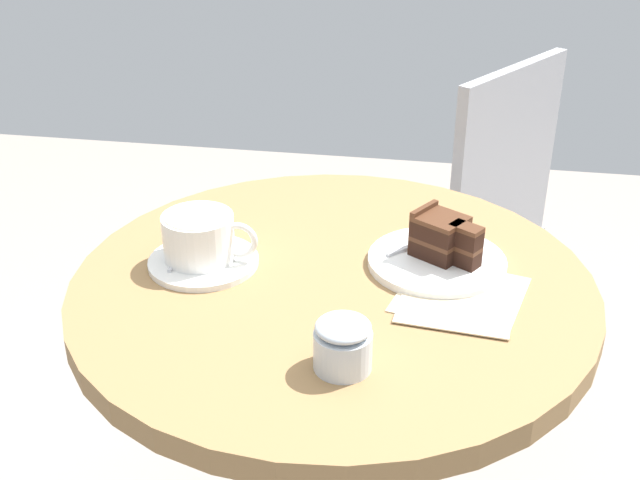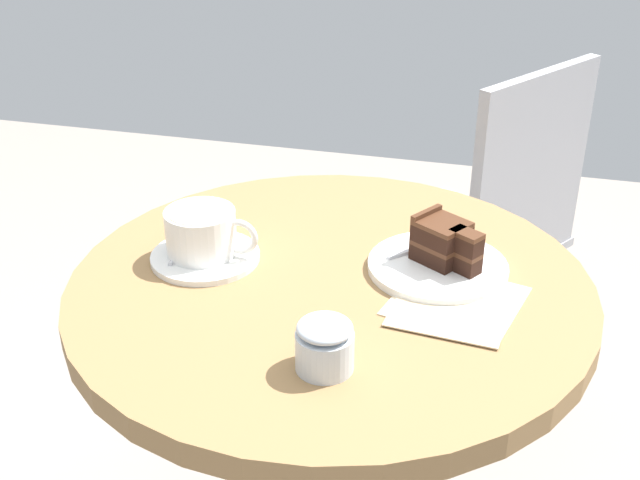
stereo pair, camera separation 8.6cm
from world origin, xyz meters
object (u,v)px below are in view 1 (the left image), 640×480
cake_slice (443,237)px  fork (435,238)px  napkin (459,297)px  cafe_chair (462,215)px  saucer (204,262)px  teaspoon (179,250)px  coffee_cup (200,236)px  sugar_pot (343,344)px  cake_plate (437,262)px

cake_slice → fork: size_ratio=0.91×
fork → napkin: size_ratio=0.59×
fork → cafe_chair: cafe_chair is taller
fork → napkin: 0.15m
saucer → teaspoon: 0.04m
coffee_cup → sugar_pot: coffee_cup is taller
cake_slice → cafe_chair: 0.65m
fork → cafe_chair: 0.59m
fork → coffee_cup: bearing=153.8°
cake_slice → fork: 0.06m
coffee_cup → sugar_pot: size_ratio=2.00×
cake_slice → sugar_pot: cake_slice is taller
fork → sugar_pot: 0.33m
saucer → coffee_cup: bearing=133.9°
coffee_cup → fork: bearing=18.0°
teaspoon → cafe_chair: size_ratio=0.11×
saucer → cake_plate: (0.33, 0.05, 0.00)m
coffee_cup → cafe_chair: cafe_chair is taller
cafe_chair → sugar_pot: (-0.14, -0.86, 0.24)m
teaspoon → sugar_pot: (0.27, -0.22, 0.02)m
saucer → teaspoon: size_ratio=1.69×
napkin → cafe_chair: bearing=89.1°
napkin → cake_plate: bearing=111.5°
coffee_cup → sugar_pot: (0.23, -0.21, -0.01)m
cake_slice → cafe_chair: bearing=86.4°
teaspoon → cake_plate: 0.37m
cake_plate → cake_slice: 0.04m
saucer → napkin: bearing=-4.8°
fork → cafe_chair: size_ratio=0.13×
saucer → coffee_cup: size_ratio=1.15×
teaspoon → cake_slice: (0.37, 0.04, 0.03)m
coffee_cup → fork: coffee_cup is taller
napkin → cafe_chair: cafe_chair is taller
fork → teaspoon: bearing=150.2°
napkin → sugar_pot: (-0.13, -0.17, 0.03)m
saucer → cake_plate: bearing=9.3°
cake_slice → fork: (-0.01, 0.05, -0.03)m
cake_slice → sugar_pot: size_ratio=1.53×
fork → sugar_pot: sugar_pot is taller
cake_slice → napkin: bearing=-73.5°
coffee_cup → cake_plate: 0.34m
coffee_cup → cake_slice: bearing=9.6°
coffee_cup → cake_plate: coffee_cup is taller
sugar_pot → fork: bearing=73.6°
teaspoon → cake_slice: bearing=-89.6°
sugar_pot → saucer: bearing=138.5°
saucer → teaspoon: (-0.04, 0.02, 0.01)m
cake_plate → fork: size_ratio=1.71×
cake_plate → cake_slice: bearing=47.5°
teaspoon → cake_slice: cake_slice is taller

